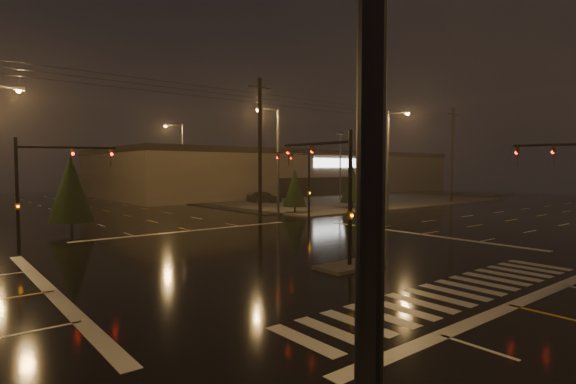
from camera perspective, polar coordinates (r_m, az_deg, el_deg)
name	(u,v)px	position (r m, az deg, el deg)	size (l,w,h in m)	color
ground	(292,254)	(22.94, 0.46, -7.90)	(140.00, 140.00, 0.00)	black
sidewalk_ne	(320,198)	(65.02, 4.10, -0.78)	(36.00, 36.00, 0.12)	#413E3A
median_island	(350,266)	(20.06, 7.83, -9.30)	(3.00, 1.60, 0.15)	#413E3A
crosswalk	(454,292)	(17.14, 20.37, -11.83)	(15.00, 2.60, 0.01)	beige
stop_bar_near	(512,306)	(16.26, 26.60, -12.78)	(16.00, 0.50, 0.01)	beige
stop_bar_far	(192,231)	(32.09, -12.15, -4.83)	(16.00, 0.50, 0.01)	beige
parking_lot	(354,198)	(67.16, 8.39, -0.70)	(50.00, 24.00, 0.08)	black
retail_building	(280,171)	(80.31, -1.08, 2.65)	(60.20, 28.30, 7.20)	brown
signal_mast_median	(335,182)	(20.25, 5.99, 1.33)	(0.25, 4.59, 6.00)	black
signal_mast_ne	(303,175)	(36.40, 1.89, 2.14)	(4.84, 1.86, 6.00)	black
signal_mast_nw	(39,179)	(27.96, -29.06, 1.50)	(4.84, 1.86, 6.00)	black
streetlight_3	(275,153)	(42.04, -1.61, 5.00)	(2.77, 0.32, 10.00)	#38383A
streetlight_4	(181,157)	(59.19, -13.47, 4.34)	(2.77, 0.32, 10.00)	#38383A
streetlight_6	(390,154)	(46.23, 12.87, 4.74)	(0.32, 2.77, 10.00)	#38383A
utility_pole_1	(260,148)	(38.56, -3.58, 5.66)	(2.20, 0.32, 12.00)	black
utility_pole_2	(452,154)	(61.03, 20.12, 4.50)	(2.20, 0.32, 12.00)	black
conifer_0	(295,188)	(42.98, 0.86, 0.52)	(2.28, 2.28, 4.26)	black
conifer_1	(352,184)	(48.48, 8.15, 1.06)	(2.59, 2.59, 4.75)	black
conifer_2	(363,179)	(52.60, 9.56, 1.58)	(3.04, 3.04, 5.45)	black
conifer_3	(71,188)	(34.09, -25.86, 0.45)	(2.94, 2.94, 5.30)	black
car_parked	(264,197)	(56.28, -3.04, -0.65)	(1.79, 4.45, 1.52)	black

